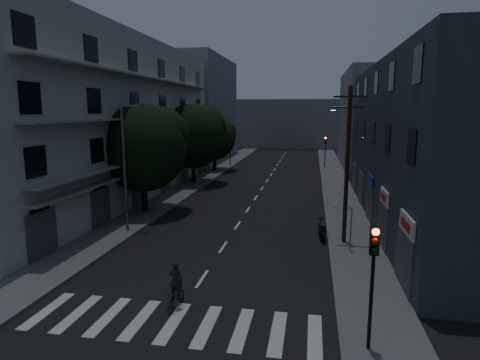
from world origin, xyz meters
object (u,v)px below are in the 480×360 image
(traffic_signal_near, at_px, (373,263))
(motorcycle, at_px, (322,231))
(cyclist, at_px, (176,292))
(utility_pole, at_px, (347,162))
(bus_stop_sign, at_px, (351,221))

(traffic_signal_near, relative_size, motorcycle, 1.98)
(cyclist, bearing_deg, motorcycle, 63.59)
(motorcycle, bearing_deg, traffic_signal_near, -91.63)
(motorcycle, distance_m, cyclist, 11.40)
(utility_pole, xyz_separation_m, motorcycle, (-1.26, 0.55, -4.34))
(utility_pole, height_order, bus_stop_sign, utility_pole)
(utility_pole, bearing_deg, traffic_signal_near, -89.99)
(traffic_signal_near, distance_m, motorcycle, 11.90)
(utility_pole, xyz_separation_m, bus_stop_sign, (0.22, -1.64, -2.98))
(traffic_signal_near, xyz_separation_m, cyclist, (-7.15, 1.79, -2.44))
(motorcycle, height_order, cyclist, cyclist)
(traffic_signal_near, relative_size, utility_pole, 0.46)
(bus_stop_sign, height_order, motorcycle, bus_stop_sign)
(utility_pole, bearing_deg, motorcycle, 156.47)
(bus_stop_sign, bearing_deg, motorcycle, 123.94)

